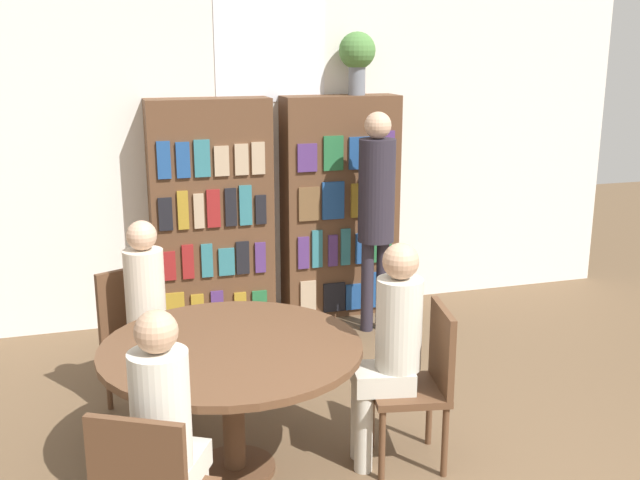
% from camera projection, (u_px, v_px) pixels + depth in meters
% --- Properties ---
extents(wall_back, '(6.40, 0.07, 3.00)m').
position_uv_depth(wall_back, '(271.00, 138.00, 6.19)').
color(wall_back, silver).
rests_on(wall_back, ground_plane).
extents(bookshelf_left, '(0.97, 0.34, 1.85)m').
position_uv_depth(bookshelf_left, '(212.00, 215.00, 6.00)').
color(bookshelf_left, brown).
rests_on(bookshelf_left, ground_plane).
extents(bookshelf_right, '(0.97, 0.34, 1.85)m').
position_uv_depth(bookshelf_right, '(340.00, 207.00, 6.31)').
color(bookshelf_right, brown).
rests_on(bookshelf_right, ground_plane).
extents(flower_vase, '(0.30, 0.30, 0.50)m').
position_uv_depth(flower_vase, '(357.00, 55.00, 6.03)').
color(flower_vase, slate).
rests_on(flower_vase, bookshelf_right).
extents(reading_table, '(1.38, 1.38, 0.74)m').
position_uv_depth(reading_table, '(232.00, 363.00, 3.92)').
color(reading_table, brown).
rests_on(reading_table, ground_plane).
extents(chair_left_side, '(0.53, 0.53, 0.90)m').
position_uv_depth(chair_left_side, '(137.00, 333.00, 4.69)').
color(chair_left_side, brown).
rests_on(chair_left_side, ground_plane).
extents(chair_far_side, '(0.47, 0.47, 0.90)m').
position_uv_depth(chair_far_side, '(422.00, 377.00, 4.06)').
color(chair_far_side, brown).
rests_on(chair_far_side, ground_plane).
extents(seated_reader_left, '(0.35, 0.39, 1.25)m').
position_uv_depth(seated_reader_left, '(150.00, 310.00, 4.51)').
color(seated_reader_left, beige).
rests_on(seated_reader_left, ground_plane).
extents(seated_reader_right, '(0.38, 0.30, 1.26)m').
position_uv_depth(seated_reader_right, '(390.00, 342.00, 3.99)').
color(seated_reader_right, beige).
rests_on(seated_reader_right, ground_plane).
extents(seated_reader_back, '(0.37, 0.40, 1.24)m').
position_uv_depth(seated_reader_back, '(167.00, 430.00, 3.11)').
color(seated_reader_back, beige).
rests_on(seated_reader_back, ground_plane).
extents(librarian_standing, '(0.29, 0.56, 1.76)m').
position_uv_depth(librarian_standing, '(376.00, 200.00, 5.84)').
color(librarian_standing, '#28232D').
rests_on(librarian_standing, ground_plane).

